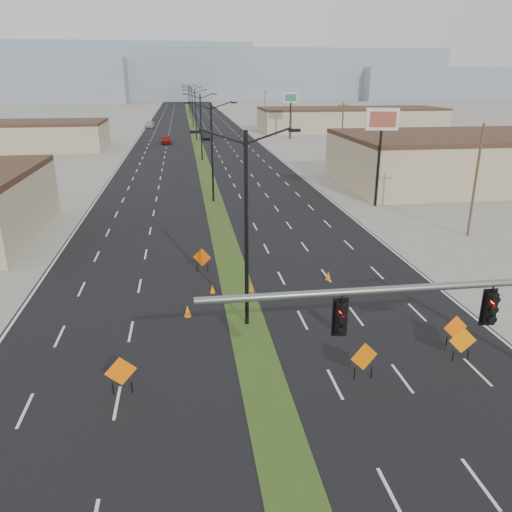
{
  "coord_description": "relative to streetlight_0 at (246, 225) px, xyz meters",
  "views": [
    {
      "loc": [
        -2.9,
        -11.4,
        12.26
      ],
      "look_at": [
        0.72,
        13.66,
        3.2
      ],
      "focal_mm": 35.0,
      "sensor_mm": 36.0,
      "label": 1
    }
  ],
  "objects": [
    {
      "name": "ground",
      "position": [
        0.0,
        -12.0,
        -5.42
      ],
      "size": [
        600.0,
        600.0,
        0.0
      ],
      "primitive_type": "plane",
      "color": "gray",
      "rests_on": "ground"
    },
    {
      "name": "road_surface",
      "position": [
        0.0,
        88.0,
        -5.42
      ],
      "size": [
        25.0,
        400.0,
        0.02
      ],
      "primitive_type": "cube",
      "color": "black",
      "rests_on": "ground"
    },
    {
      "name": "median_strip",
      "position": [
        0.0,
        88.0,
        -5.42
      ],
      "size": [
        2.0,
        400.0,
        0.04
      ],
      "primitive_type": "cube",
      "color": "#2C4E1C",
      "rests_on": "ground"
    },
    {
      "name": "building_sw_far",
      "position": [
        -32.0,
        73.0,
        -3.17
      ],
      "size": [
        30.0,
        14.0,
        4.5
      ],
      "primitive_type": "cube",
      "color": "tan",
      "rests_on": "ground"
    },
    {
      "name": "building_se_near",
      "position": [
        34.0,
        33.0,
        -2.67
      ],
      "size": [
        36.0,
        18.0,
        5.5
      ],
      "primitive_type": "cube",
      "color": "tan",
      "rests_on": "ground"
    },
    {
      "name": "building_se_far",
      "position": [
        38.0,
        98.0,
        -2.92
      ],
      "size": [
        44.0,
        16.0,
        5.0
      ],
      "primitive_type": "cube",
      "color": "tan",
      "rests_on": "ground"
    },
    {
      "name": "mesa_center",
      "position": [
        40.0,
        288.0,
        8.58
      ],
      "size": [
        220.0,
        50.0,
        28.0
      ],
      "primitive_type": "cube",
      "color": "gray",
      "rests_on": "ground"
    },
    {
      "name": "mesa_east",
      "position": [
        180.0,
        278.0,
        3.58
      ],
      "size": [
        160.0,
        50.0,
        18.0
      ],
      "primitive_type": "cube",
      "color": "gray",
      "rests_on": "ground"
    },
    {
      "name": "mesa_backdrop",
      "position": [
        -30.0,
        308.0,
        10.58
      ],
      "size": [
        140.0,
        50.0,
        32.0
      ],
      "primitive_type": "cube",
      "color": "gray",
      "rests_on": "ground"
    },
    {
      "name": "streetlight_0",
      "position": [
        0.0,
        0.0,
        0.0
      ],
      "size": [
        5.15,
        0.24,
        10.02
      ],
      "color": "black",
      "rests_on": "ground"
    },
    {
      "name": "streetlight_1",
      "position": [
        0.0,
        28.0,
        0.0
      ],
      "size": [
        5.15,
        0.24,
        10.02
      ],
      "color": "black",
      "rests_on": "ground"
    },
    {
      "name": "streetlight_2",
      "position": [
        0.0,
        56.0,
        0.0
      ],
      "size": [
        5.15,
        0.24,
        10.02
      ],
      "color": "black",
      "rests_on": "ground"
    },
    {
      "name": "streetlight_3",
      "position": [
        0.0,
        84.0,
        0.0
      ],
      "size": [
        5.15,
        0.24,
        10.02
      ],
      "color": "black",
      "rests_on": "ground"
    },
    {
      "name": "streetlight_4",
      "position": [
        0.0,
        112.0,
        0.0
      ],
      "size": [
        5.15,
        0.24,
        10.02
      ],
      "color": "black",
      "rests_on": "ground"
    },
    {
      "name": "streetlight_5",
      "position": [
        0.0,
        140.0,
        0.0
      ],
      "size": [
        5.15,
        0.24,
        10.02
      ],
      "color": "black",
      "rests_on": "ground"
    },
    {
      "name": "streetlight_6",
      "position": [
        0.0,
        168.0,
        0.0
      ],
      "size": [
        5.15,
        0.24,
        10.02
      ],
      "color": "black",
      "rests_on": "ground"
    },
    {
      "name": "utility_pole_0",
      "position": [
        20.0,
        13.0,
        -0.74
      ],
      "size": [
        1.6,
        0.2,
        9.0
      ],
      "color": "#4C3823",
      "rests_on": "ground"
    },
    {
      "name": "utility_pole_1",
      "position": [
        20.0,
        48.0,
        -0.74
      ],
      "size": [
        1.6,
        0.2,
        9.0
      ],
      "color": "#4C3823",
      "rests_on": "ground"
    },
    {
      "name": "utility_pole_2",
      "position": [
        20.0,
        83.0,
        -0.74
      ],
      "size": [
        1.6,
        0.2,
        9.0
      ],
      "color": "#4C3823",
      "rests_on": "ground"
    },
    {
      "name": "utility_pole_3",
      "position": [
        20.0,
        118.0,
        -0.74
      ],
      "size": [
        1.6,
        0.2,
        9.0
      ],
      "color": "#4C3823",
      "rests_on": "ground"
    },
    {
      "name": "car_left",
      "position": [
        -6.15,
        78.49,
        -4.64
      ],
      "size": [
        2.09,
        4.66,
        1.56
      ],
      "primitive_type": "imported",
      "rotation": [
        0.0,
        0.0,
        0.06
      ],
      "color": "maroon",
      "rests_on": "ground"
    },
    {
      "name": "car_mid",
      "position": [
        2.0,
        84.85,
        -4.63
      ],
      "size": [
        1.78,
        4.8,
        1.57
      ],
      "primitive_type": "imported",
      "rotation": [
        0.0,
        0.0,
        -0.03
      ],
      "color": "black",
      "rests_on": "ground"
    },
    {
      "name": "car_far",
      "position": [
        -11.27,
        112.59,
        -4.67
      ],
      "size": [
        2.58,
        5.32,
        1.49
      ],
      "primitive_type": "imported",
      "rotation": [
        0.0,
        0.0,
        -0.1
      ],
      "color": "#AFB5B9",
      "rests_on": "ground"
    },
    {
      "name": "construction_sign_1",
      "position": [
        -5.83,
        -5.38,
        -4.41
      ],
      "size": [
        1.26,
        0.33,
        1.71
      ],
      "rotation": [
        0.0,
        0.0,
        0.23
      ],
      "color": "#FF6305",
      "rests_on": "ground"
    },
    {
      "name": "construction_sign_2",
      "position": [
        -2.0,
        7.92,
        -4.46
      ],
      "size": [
        1.19,
        0.41,
        1.64
      ],
      "rotation": [
        0.0,
        0.0,
        -0.3
      ],
      "color": "#D54704",
      "rests_on": "ground"
    },
    {
      "name": "construction_sign_3",
      "position": [
        4.31,
        -5.75,
        -4.39
      ],
      "size": [
        1.28,
        0.34,
        1.74
      ],
      "rotation": [
        0.0,
        0.0,
        0.23
      ],
      "color": "#DB6304",
      "rests_on": "ground"
    },
    {
      "name": "construction_sign_4",
      "position": [
        9.61,
        -3.67,
        -4.47
      ],
      "size": [
        1.21,
        0.11,
        1.61
      ],
      "rotation": [
        0.0,
        0.0,
        0.06
      ],
      "color": "#FF6305",
      "rests_on": "ground"
    },
    {
      "name": "construction_sign_5",
      "position": [
        9.23,
        -5.0,
        -4.42
      ],
      "size": [
        1.27,
        0.14,
        1.69
      ],
      "rotation": [
        0.0,
        0.0,
        -0.08
      ],
      "color": "orange",
      "rests_on": "ground"
    },
    {
      "name": "cone_0",
      "position": [
        -3.09,
        1.34,
        -5.09
      ],
      "size": [
        0.46,
        0.46,
        0.65
      ],
      "primitive_type": "cone",
      "rotation": [
        0.0,
        0.0,
        0.21
      ],
      "color": "orange",
      "rests_on": "ground"
    },
    {
      "name": "cone_1",
      "position": [
        0.78,
        4.2,
        -5.12
      ],
      "size": [
        0.39,
        0.39,
        0.61
      ],
      "primitive_type": "cone",
      "rotation": [
        0.0,
        0.0,
        -0.07
      ],
      "color": "#D95904",
      "rests_on": "ground"
    },
    {
      "name": "cone_2",
      "position": [
        5.94,
        5.36,
        -5.12
      ],
      "size": [
        0.47,
        0.47,
        0.59
      ],
      "primitive_type": "cone",
      "rotation": [
        0.0,
        0.0,
        0.41
      ],
      "color": "#ED6105",
      "rests_on": "ground"
    },
    {
      "name": "cone_3",
      "position": [
        -1.55,
        4.3,
        -5.15
      ],
      "size": [
        0.33,
        0.33,
        0.53
      ],
      "primitive_type": "cone",
      "rotation": [
        0.0,
        0.0,
        0.05
      ],
      "color": "#FF6505",
      "rests_on": "ground"
    },
    {
      "name": "pole_sign_east_near",
      "position": [
        16.19,
        23.83,
        2.39
      ],
      "size": [
        3.12,
        1.0,
        9.56
      ],
      "rotation": [
        0.0,
        0.0,
        -0.21
      ],
      "color": "black",
      "rests_on": "ground"
    },
    {
      "name": "pole_sign_east_far",
      "position": [
        19.75,
        83.12,
        2.26
      ],
      "size": [
        3.09,
        0.73,
        9.42
      ],
      "rotation": [
        0.0,
        0.0,
        -0.12
      ],
      "color": "black",
      "rests_on": "ground"
    }
  ]
}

